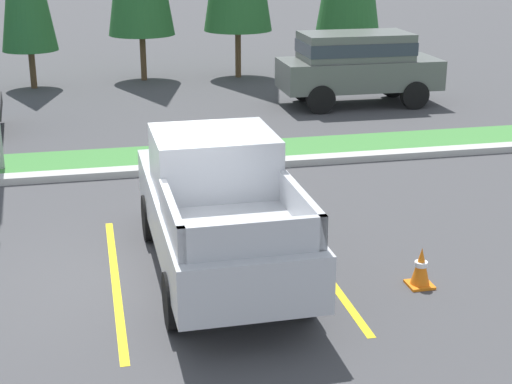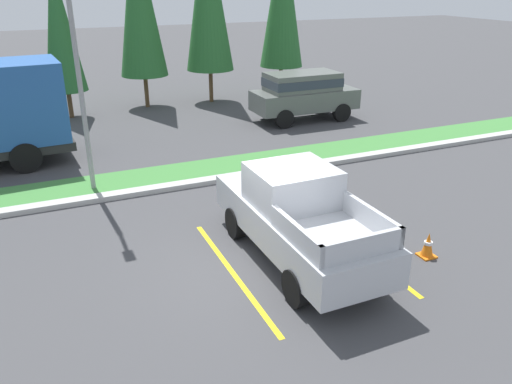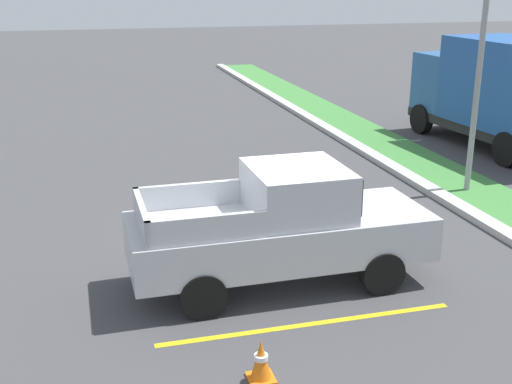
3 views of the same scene
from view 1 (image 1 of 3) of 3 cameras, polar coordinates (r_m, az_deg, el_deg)
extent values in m
plane|color=#424244|center=(11.83, -7.46, -5.92)|extent=(120.00, 120.00, 0.00)
cube|color=yellow|center=(11.65, -10.32, -6.47)|extent=(0.12, 4.80, 0.01)
cube|color=yellow|center=(12.11, 4.54, -5.19)|extent=(0.12, 4.80, 0.01)
cube|color=#B2B2AD|center=(16.47, -9.12, 1.50)|extent=(56.00, 0.40, 0.15)
cube|color=#42843D|center=(17.54, -9.35, 2.41)|extent=(56.00, 1.80, 0.06)
cylinder|color=black|center=(12.95, -7.71, -1.86)|extent=(0.29, 0.76, 0.76)
cylinder|color=black|center=(13.19, -0.35, -1.29)|extent=(0.29, 0.76, 0.76)
cylinder|color=black|center=(10.12, -5.95, -7.95)|extent=(0.29, 0.76, 0.76)
cylinder|color=black|center=(10.43, 3.42, -7.02)|extent=(0.29, 0.76, 0.76)
cube|color=silver|center=(11.44, -2.81, -1.88)|extent=(1.95, 5.22, 0.76)
cube|color=silver|center=(11.46, -3.14, 2.38)|extent=(1.77, 1.62, 0.84)
cube|color=#2D3842|center=(12.23, -3.82, 3.67)|extent=(1.62, 0.08, 0.63)
cube|color=silver|center=(9.77, -6.24, -1.92)|extent=(0.12, 1.90, 0.44)
cube|color=silver|center=(10.09, 3.38, -1.15)|extent=(0.12, 1.90, 0.44)
cube|color=silver|center=(9.07, -0.19, -3.47)|extent=(1.80, 0.12, 0.44)
cube|color=silver|center=(13.89, -4.68, 0.84)|extent=(1.81, 0.18, 0.28)
cylinder|color=black|center=(24.27, 10.03, 7.85)|extent=(0.80, 0.26, 0.80)
cylinder|color=black|center=(22.73, 11.62, 7.01)|extent=(0.80, 0.26, 0.80)
cylinder|color=black|center=(23.37, 3.59, 7.68)|extent=(0.80, 0.26, 0.80)
cylinder|color=black|center=(21.77, 4.80, 6.82)|extent=(0.80, 0.26, 0.80)
cube|color=#565B56|center=(22.90, 7.61, 8.64)|extent=(4.61, 1.87, 0.84)
cube|color=#565B56|center=(22.72, 7.33, 10.62)|extent=(3.11, 1.70, 0.76)
cube|color=#2D3842|center=(22.73, 7.33, 10.57)|extent=(3.15, 1.74, 0.36)
cylinder|color=brown|center=(26.24, -16.14, 8.68)|extent=(0.20, 0.20, 1.22)
cylinder|color=brown|center=(26.87, -8.31, 9.79)|extent=(0.20, 0.20, 1.53)
cylinder|color=brown|center=(27.13, -1.33, 10.14)|extent=(0.20, 0.20, 1.61)
cylinder|color=brown|center=(28.12, 6.67, 10.26)|extent=(0.20, 0.20, 1.53)
cube|color=orange|center=(11.56, 11.97, -6.69)|extent=(0.36, 0.36, 0.04)
cone|color=orange|center=(11.44, 12.07, -5.34)|extent=(0.28, 0.28, 0.56)
cylinder|color=white|center=(11.43, 12.08, -5.21)|extent=(0.19, 0.19, 0.07)
camera|label=2|loc=(3.69, -80.53, 19.45)|focal=35.92mm
camera|label=3|loc=(13.92, 47.29, 14.03)|focal=45.86mm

